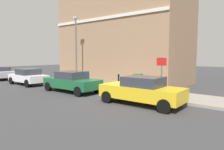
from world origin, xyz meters
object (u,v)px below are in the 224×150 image
at_px(lamppost, 76,47).
at_px(car_yellow, 142,90).
at_px(car_silver, 0,73).
at_px(bollard_near_cabinet, 119,80).
at_px(car_white, 28,76).
at_px(utility_cabinet, 138,83).
at_px(bollard_far_kerb, 89,80).
at_px(car_green, 72,81).
at_px(street_sign, 162,71).

bearing_deg(lamppost, car_yellow, -108.09).
height_order(car_silver, bollard_near_cabinet, car_silver).
xyz_separation_m(car_white, utility_cabinet, (2.75, -9.49, -0.04)).
bearing_deg(bollard_far_kerb, car_green, 172.43).
bearing_deg(street_sign, car_silver, 95.00).
bearing_deg(car_yellow, bollard_far_kerb, -17.00).
height_order(car_white, bollard_far_kerb, car_white).
bearing_deg(car_yellow, lamppost, -19.34).
bearing_deg(street_sign, car_white, 98.01).
bearing_deg(bollard_far_kerb, car_silver, 97.11).
bearing_deg(bollard_near_cabinet, bollard_far_kerb, 124.28).
bearing_deg(car_white, street_sign, -170.98).
height_order(car_yellow, lamppost, lamppost).
bearing_deg(car_green, bollard_near_cabinet, -127.26).
xyz_separation_m(utility_cabinet, street_sign, (-1.10, -2.23, 0.98)).
distance_m(car_yellow, bollard_near_cabinet, 4.63).
height_order(car_yellow, bollard_near_cabinet, car_yellow).
bearing_deg(car_silver, utility_cabinet, -170.72).
distance_m(bollard_near_cabinet, bollard_far_kerb, 2.25).
xyz_separation_m(car_white, bollard_far_kerb, (1.58, -5.89, -0.01)).
relative_size(car_green, bollard_far_kerb, 4.16).
bearing_deg(street_sign, car_green, 104.05).
height_order(utility_cabinet, street_sign, street_sign).
distance_m(car_green, car_silver, 11.71).
xyz_separation_m(car_green, car_white, (-0.14, 5.70, -0.03)).
bearing_deg(lamppost, utility_cabinet, -89.53).
xyz_separation_m(car_yellow, car_silver, (0.07, 17.43, -0.05)).
relative_size(utility_cabinet, lamppost, 0.20).
xyz_separation_m(utility_cabinet, bollard_far_kerb, (-1.17, 3.60, 0.02)).
bearing_deg(car_white, car_silver, 0.10).
distance_m(car_white, car_silver, 6.01).
bearing_deg(utility_cabinet, car_white, 106.14).
bearing_deg(lamppost, car_silver, 105.70).
xyz_separation_m(car_green, street_sign, (1.51, -6.03, 0.92)).
xyz_separation_m(car_yellow, bollard_far_kerb, (1.56, 5.53, -0.05)).
bearing_deg(car_silver, car_white, 178.66).
distance_m(utility_cabinet, street_sign, 2.68).
bearing_deg(bollard_near_cabinet, utility_cabinet, -93.29).
distance_m(car_white, bollard_far_kerb, 6.10).
height_order(bollard_near_cabinet, bollard_far_kerb, same).
xyz_separation_m(car_silver, bollard_far_kerb, (1.48, -11.90, 0.00)).
bearing_deg(street_sign, lamppost, 82.98).
height_order(car_yellow, bollard_far_kerb, car_yellow).
relative_size(car_green, lamppost, 0.76).
bearing_deg(utility_cabinet, car_yellow, -144.72).
height_order(car_green, bollard_near_cabinet, car_green).
bearing_deg(bollard_far_kerb, bollard_near_cabinet, -55.72).
height_order(car_yellow, utility_cabinet, car_yellow).
height_order(car_white, car_silver, car_white).
xyz_separation_m(utility_cabinet, bollard_near_cabinet, (0.10, 1.74, 0.02)).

